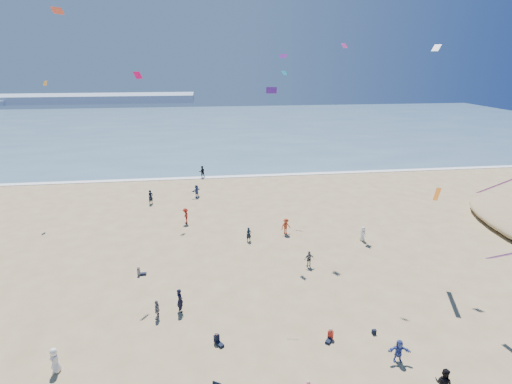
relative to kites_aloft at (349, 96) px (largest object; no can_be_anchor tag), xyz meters
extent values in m
cube|color=#476B84|center=(-9.18, 82.75, -15.14)|extent=(220.00, 100.00, 0.06)
cube|color=white|center=(-9.18, 32.75, -15.13)|extent=(220.00, 1.20, 0.08)
cube|color=#7A8EA8|center=(-69.18, 157.75, -13.57)|extent=(110.00, 20.00, 3.20)
imported|color=black|center=(-17.34, 21.65, -14.24)|extent=(0.80, 0.77, 1.85)
imported|color=black|center=(2.00, -12.08, -14.21)|extent=(1.14, 1.18, 1.91)
imported|color=black|center=(-12.51, -2.21, -14.24)|extent=(0.74, 0.81, 1.85)
imported|color=black|center=(-10.81, 32.92, -14.22)|extent=(1.04, 0.88, 1.89)
imported|color=white|center=(-19.52, -7.29, -14.37)|extent=(0.54, 0.80, 1.60)
imported|color=navy|center=(-11.56, 23.60, -14.32)|extent=(1.42, 1.50, 1.69)
imported|color=slate|center=(-1.46, 3.04, -14.41)|extent=(0.93, 0.47, 1.52)
imported|color=white|center=(5.37, 7.66, -14.42)|extent=(0.72, 0.86, 1.49)
imported|color=gray|center=(-14.09, -2.85, -14.43)|extent=(0.49, 0.91, 1.47)
imported|color=#384A9C|center=(0.95, -9.13, -14.42)|extent=(1.45, 0.66, 1.50)
imported|color=black|center=(-6.17, 9.02, -14.44)|extent=(0.59, 0.44, 1.46)
imported|color=#C13A1B|center=(-2.08, 10.31, -14.30)|extent=(1.28, 1.02, 1.73)
imported|color=maroon|center=(-12.69, 14.59, -14.28)|extent=(0.90, 1.27, 1.78)
cube|color=black|center=(0.54, -6.52, -15.00)|extent=(0.28, 0.18, 0.34)
cube|color=purple|center=(-0.73, 20.44, 2.83)|extent=(0.88, 0.67, 0.42)
cube|color=white|center=(9.02, 4.86, 3.35)|extent=(0.77, 0.78, 0.53)
cube|color=orange|center=(-27.87, 21.65, -0.12)|extent=(0.37, 0.56, 0.54)
cube|color=purple|center=(5.16, 16.33, 3.85)|extent=(0.75, 0.76, 0.49)
cube|color=#FA4C24|center=(-19.17, 1.24, 5.37)|extent=(0.62, 0.84, 0.43)
cube|color=#068ED7|center=(-2.67, 9.94, 1.25)|extent=(0.52, 0.73, 0.36)
cube|color=#D2083F|center=(-15.29, 6.08, 1.25)|extent=(0.67, 0.81, 0.54)
cube|color=#65228F|center=(-5.23, 1.87, 0.29)|extent=(0.82, 0.42, 0.45)
cube|color=#74228A|center=(8.68, -5.42, -5.22)|extent=(0.35, 3.14, 2.21)
cube|color=orange|center=(7.82, -0.05, -7.72)|extent=(0.35, 2.64, 1.87)
camera|label=1|loc=(-10.28, -27.80, 2.41)|focal=28.00mm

